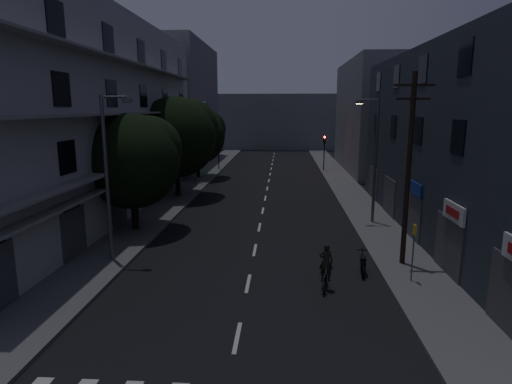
# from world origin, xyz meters

# --- Properties ---
(ground) EXTENTS (160.00, 160.00, 0.00)m
(ground) POSITION_xyz_m (0.00, 25.00, 0.00)
(ground) COLOR black
(ground) RESTS_ON ground
(sidewalk_left) EXTENTS (3.00, 90.00, 0.15)m
(sidewalk_left) POSITION_xyz_m (-7.50, 25.00, 0.07)
(sidewalk_left) COLOR #565659
(sidewalk_left) RESTS_ON ground
(sidewalk_right) EXTENTS (3.00, 90.00, 0.15)m
(sidewalk_right) POSITION_xyz_m (7.50, 25.00, 0.07)
(sidewalk_right) COLOR #565659
(sidewalk_right) RESTS_ON ground
(lane_markings) EXTENTS (0.15, 60.50, 0.01)m
(lane_markings) POSITION_xyz_m (0.00, 31.25, 0.01)
(lane_markings) COLOR beige
(lane_markings) RESTS_ON ground
(building_left) EXTENTS (7.00, 36.00, 14.00)m
(building_left) POSITION_xyz_m (-11.98, 18.00, 6.99)
(building_left) COLOR #AEAEA9
(building_left) RESTS_ON ground
(building_right) EXTENTS (6.19, 28.00, 11.00)m
(building_right) POSITION_xyz_m (11.99, 14.00, 5.50)
(building_right) COLOR #2A3039
(building_right) RESTS_ON ground
(building_far_left) EXTENTS (6.00, 20.00, 16.00)m
(building_far_left) POSITION_xyz_m (-12.00, 48.00, 8.00)
(building_far_left) COLOR slate
(building_far_left) RESTS_ON ground
(building_far_right) EXTENTS (6.00, 20.00, 13.00)m
(building_far_right) POSITION_xyz_m (12.00, 42.00, 6.50)
(building_far_right) COLOR slate
(building_far_right) RESTS_ON ground
(building_far_end) EXTENTS (24.00, 8.00, 10.00)m
(building_far_end) POSITION_xyz_m (0.00, 70.00, 5.00)
(building_far_end) COLOR slate
(building_far_end) RESTS_ON ground
(tree_near) EXTENTS (5.76, 5.76, 7.10)m
(tree_near) POSITION_xyz_m (-7.58, 14.18, 4.59)
(tree_near) COLOR black
(tree_near) RESTS_ON sidewalk_left
(tree_mid) EXTENTS (6.80, 6.80, 8.37)m
(tree_mid) POSITION_xyz_m (-7.44, 24.58, 5.38)
(tree_mid) COLOR black
(tree_mid) RESTS_ON sidewalk_left
(tree_far) EXTENTS (6.01, 6.01, 7.43)m
(tree_far) POSITION_xyz_m (-7.69, 34.60, 4.80)
(tree_far) COLOR black
(tree_far) RESTS_ON sidewalk_left
(traffic_signal_far_right) EXTENTS (0.28, 0.37, 4.10)m
(traffic_signal_far_right) POSITION_xyz_m (6.40, 40.60, 3.10)
(traffic_signal_far_right) COLOR black
(traffic_signal_far_right) RESTS_ON sidewalk_right
(traffic_signal_far_left) EXTENTS (0.28, 0.37, 4.10)m
(traffic_signal_far_left) POSITION_xyz_m (-6.41, 40.81, 3.10)
(traffic_signal_far_left) COLOR black
(traffic_signal_far_left) RESTS_ON sidewalk_left
(street_lamp_left_near) EXTENTS (1.51, 0.25, 8.00)m
(street_lamp_left_near) POSITION_xyz_m (-6.88, 8.78, 4.60)
(street_lamp_left_near) COLOR slate
(street_lamp_left_near) RESTS_ON sidewalk_left
(street_lamp_right) EXTENTS (1.51, 0.25, 8.00)m
(street_lamp_right) POSITION_xyz_m (7.29, 16.77, 4.60)
(street_lamp_right) COLOR #515458
(street_lamp_right) RESTS_ON sidewalk_right
(street_lamp_left_far) EXTENTS (1.51, 0.25, 8.00)m
(street_lamp_left_far) POSITION_xyz_m (-7.16, 31.08, 4.60)
(street_lamp_left_far) COLOR #595D60
(street_lamp_left_far) RESTS_ON sidewalk_left
(utility_pole) EXTENTS (1.80, 0.24, 9.00)m
(utility_pole) POSITION_xyz_m (7.30, 9.09, 4.87)
(utility_pole) COLOR black
(utility_pole) RESTS_ON sidewalk_right
(bus_stop_sign) EXTENTS (0.06, 0.35, 2.52)m
(bus_stop_sign) POSITION_xyz_m (7.09, 6.89, 1.89)
(bus_stop_sign) COLOR #595B60
(bus_stop_sign) RESTS_ON sidewalk_right
(motorcycle) EXTENTS (0.50, 1.72, 1.10)m
(motorcycle) POSITION_xyz_m (5.20, 7.96, 0.44)
(motorcycle) COLOR black
(motorcycle) RESTS_ON ground
(cyclist) EXTENTS (0.84, 1.69, 2.04)m
(cyclist) POSITION_xyz_m (3.31, 6.08, 0.69)
(cyclist) COLOR black
(cyclist) RESTS_ON ground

